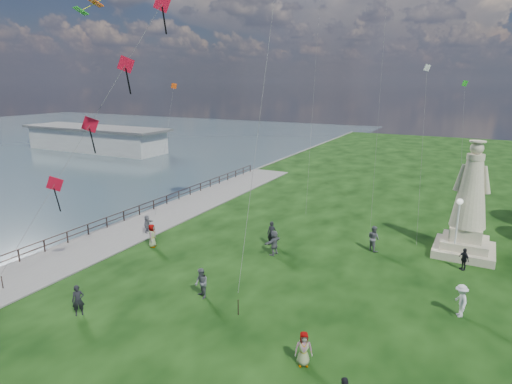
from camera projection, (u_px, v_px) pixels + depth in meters
The scene contains 16 objects.
waterfront at pixel (108, 235), 35.11m from camera, with size 200.00×200.00×1.51m.
pier_pavilion at pixel (96, 139), 79.31m from camera, with size 30.00×8.00×4.40m.
statue at pixel (469, 213), 30.33m from camera, with size 4.14×4.14×8.25m.
lamppost at pixel (458, 216), 29.41m from camera, with size 0.41×0.41×4.42m.
person_0 at pixel (78, 300), 22.78m from camera, with size 0.62×0.41×1.70m, color black.
person_1 at pixel (201, 283), 24.60m from camera, with size 0.87×0.54×1.80m, color #595960.
person_4 at pixel (304, 349), 18.74m from camera, with size 0.79×0.48×1.61m, color #595960.
person_5 at pixel (147, 225), 35.04m from camera, with size 1.37×0.59×1.48m, color #595960.
person_6 at pixel (272, 234), 32.47m from camera, with size 0.69×0.45×1.89m, color black.
person_7 at pixel (374, 238), 31.46m from camera, with size 0.94×0.58×1.92m, color #595960.
person_8 at pixel (461, 301), 22.64m from camera, with size 1.17×0.60×1.81m, color silver.
person_9 at pixel (464, 259), 28.31m from camera, with size 0.89×0.45×1.51m, color black.
person_10 at pixel (152, 236), 32.22m from camera, with size 0.87×0.53×1.78m, color #595960.
person_11 at pixel (274, 243), 30.74m from camera, with size 1.70×0.73×1.83m, color #595960.
red_kite_train at pixel (123, 73), 24.92m from camera, with size 9.26×9.35×20.46m.
small_kites at pixel (377, 58), 36.55m from camera, with size 30.36×14.66×26.03m.
Camera 1 is at (10.76, -14.85, 12.18)m, focal length 30.00 mm.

